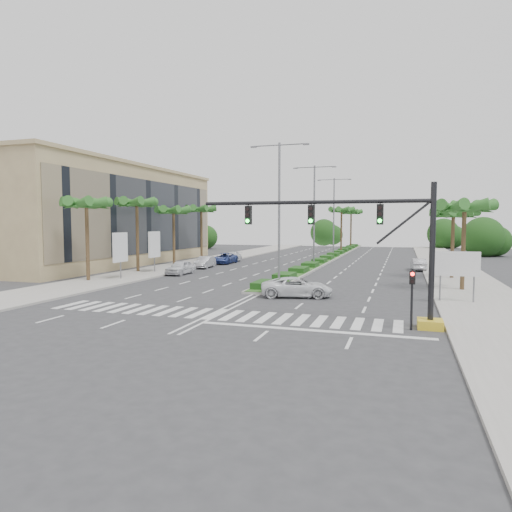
{
  "coord_description": "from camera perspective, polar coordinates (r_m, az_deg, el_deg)",
  "views": [
    {
      "loc": [
        10.14,
        -23.77,
        5.2
      ],
      "look_at": [
        0.73,
        5.32,
        3.0
      ],
      "focal_mm": 32.0,
      "sensor_mm": 36.0,
      "label": 1
    }
  ],
  "objects": [
    {
      "name": "ground",
      "position": [
        26.37,
        -5.11,
        -7.28
      ],
      "size": [
        160.0,
        160.0,
        0.0
      ],
      "primitive_type": "plane",
      "color": "#333335",
      "rests_on": "ground"
    },
    {
      "name": "footpath_right",
      "position": [
        44.36,
        24.38,
        -2.89
      ],
      "size": [
        6.0,
        120.0,
        0.15
      ],
      "primitive_type": "cube",
      "color": "gray",
      "rests_on": "ground"
    },
    {
      "name": "footpath_left",
      "position": [
        50.84,
        -12.08,
        -1.76
      ],
      "size": [
        6.0,
        120.0,
        0.15
      ],
      "primitive_type": "cube",
      "color": "gray",
      "rests_on": "ground"
    },
    {
      "name": "median",
      "position": [
        69.7,
        9.52,
        -0.14
      ],
      "size": [
        2.2,
        75.0,
        0.2
      ],
      "primitive_type": "cube",
      "color": "gray",
      "rests_on": "ground"
    },
    {
      "name": "median_grass",
      "position": [
        69.7,
        9.52,
        -0.04
      ],
      "size": [
        1.8,
        75.0,
        0.04
      ],
      "primitive_type": "cube",
      "color": "#2B5F20",
      "rests_on": "median"
    },
    {
      "name": "building",
      "position": [
        61.52,
        -18.11,
        4.66
      ],
      "size": [
        12.0,
        36.0,
        12.0
      ],
      "primitive_type": "cube",
      "color": "tan",
      "rests_on": "ground"
    },
    {
      "name": "signal_gantry",
      "position": [
        23.85,
        15.79,
        -0.23
      ],
      "size": [
        12.6,
        1.2,
        7.2
      ],
      "color": "gold",
      "rests_on": "ground"
    },
    {
      "name": "pedestrian_signal",
      "position": [
        23.32,
        18.93,
        -3.89
      ],
      "size": [
        0.28,
        0.36,
        3.0
      ],
      "color": "black",
      "rests_on": "ground"
    },
    {
      "name": "direction_sign",
      "position": [
        32.06,
        23.88,
        -1.16
      ],
      "size": [
        2.7,
        0.11,
        3.4
      ],
      "color": "slate",
      "rests_on": "ground"
    },
    {
      "name": "billboard_near",
      "position": [
        43.5,
        -16.61,
        0.99
      ],
      "size": [
        0.18,
        2.1,
        4.35
      ],
      "color": "slate",
      "rests_on": "ground"
    },
    {
      "name": "billboard_far",
      "position": [
        48.55,
        -12.59,
        1.38
      ],
      "size": [
        0.18,
        2.1,
        4.35
      ],
      "color": "slate",
      "rests_on": "ground"
    },
    {
      "name": "palm_left_near",
      "position": [
        43.04,
        -20.43,
        5.84
      ],
      "size": [
        4.57,
        4.68,
        7.55
      ],
      "color": "brown",
      "rests_on": "ground"
    },
    {
      "name": "palm_left_mid",
      "position": [
        49.58,
        -14.67,
        6.15
      ],
      "size": [
        4.57,
        4.68,
        7.95
      ],
      "color": "brown",
      "rests_on": "ground"
    },
    {
      "name": "palm_left_far",
      "position": [
        56.47,
        -10.27,
        5.37
      ],
      "size": [
        4.57,
        4.68,
        7.35
      ],
      "color": "brown",
      "rests_on": "ground"
    },
    {
      "name": "palm_left_end",
      "position": [
        63.64,
        -6.85,
        5.6
      ],
      "size": [
        4.57,
        4.68,
        7.75
      ],
      "color": "brown",
      "rests_on": "ground"
    },
    {
      "name": "palm_right_near",
      "position": [
        38.04,
        24.61,
        5.26
      ],
      "size": [
        4.57,
        4.68,
        7.05
      ],
      "color": "brown",
      "rests_on": "ground"
    },
    {
      "name": "palm_right_far",
      "position": [
        45.99,
        23.45,
        4.67
      ],
      "size": [
        4.57,
        4.68,
        6.75
      ],
      "color": "brown",
      "rests_on": "ground"
    },
    {
      "name": "palm_median_a",
      "position": [
        79.45,
        10.64,
        5.47
      ],
      "size": [
        4.57,
        4.68,
        8.05
      ],
      "color": "brown",
      "rests_on": "ground"
    },
    {
      "name": "palm_median_b",
      "position": [
        94.34,
        11.81,
        5.23
      ],
      "size": [
        4.57,
        4.68,
        8.05
      ],
      "color": "brown",
      "rests_on": "ground"
    },
    {
      "name": "streetlight_near",
      "position": [
        39.14,
        2.92,
        6.47
      ],
      "size": [
        5.1,
        0.25,
        12.0
      ],
      "color": "slate",
      "rests_on": "ground"
    },
    {
      "name": "streetlight_mid",
      "position": [
        54.74,
        7.28,
        5.77
      ],
      "size": [
        5.1,
        0.25,
        12.0
      ],
      "color": "slate",
      "rests_on": "ground"
    },
    {
      "name": "streetlight_far",
      "position": [
        70.52,
        9.7,
        5.37
      ],
      "size": [
        5.1,
        0.25,
        12.0
      ],
      "color": "slate",
      "rests_on": "ground"
    },
    {
      "name": "car_parked_a",
      "position": [
        46.97,
        -9.4,
        -1.42
      ],
      "size": [
        1.8,
        4.23,
        1.42
      ],
      "primitive_type": "imported",
      "rotation": [
        0.0,
        0.0,
        -0.03
      ],
      "color": "silver",
      "rests_on": "ground"
    },
    {
      "name": "car_parked_b",
      "position": [
        53.4,
        -6.4,
        -0.77
      ],
      "size": [
        1.75,
        4.19,
        1.35
      ],
      "primitive_type": "imported",
      "rotation": [
        0.0,
        0.0,
        0.08
      ],
      "color": "silver",
      "rests_on": "ground"
    },
    {
      "name": "car_parked_c",
      "position": [
        58.92,
        -3.99,
        -0.29
      ],
      "size": [
        2.37,
        4.97,
        1.37
      ],
      "primitive_type": "imported",
      "rotation": [
        0.0,
        0.0,
        0.02
      ],
      "color": "navy",
      "rests_on": "ground"
    },
    {
      "name": "car_parked_d",
      "position": [
        61.48,
        -3.03,
        -0.13
      ],
      "size": [
        1.96,
        4.53,
        1.3
      ],
      "primitive_type": "imported",
      "rotation": [
        0.0,
        0.0,
        0.03
      ],
      "color": "silver",
      "rests_on": "ground"
    },
    {
      "name": "car_crossing",
      "position": [
        32.39,
        5.12,
        -3.89
      ],
      "size": [
        5.44,
        3.46,
        1.4
      ],
      "primitive_type": "imported",
      "rotation": [
        0.0,
        0.0,
        1.81
      ],
      "color": "white",
      "rests_on": "ground"
    },
    {
      "name": "car_right",
      "position": [
        53.36,
        19.65,
        -1.0
      ],
      "size": [
        1.71,
        4.12,
        1.33
      ],
      "primitive_type": "imported",
      "rotation": [
        0.0,
        0.0,
        3.22
      ],
      "color": "#AFAEB3",
      "rests_on": "ground"
    }
  ]
}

